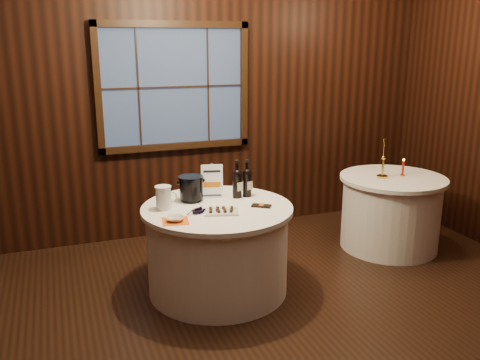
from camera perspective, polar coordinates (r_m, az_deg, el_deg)
name	(u,v)px	position (r m, az deg, el deg)	size (l,w,h in m)	color
ground	(262,352)	(3.78, 2.47, -18.71)	(6.00, 6.00, 0.00)	black
back_wall	(174,97)	(5.53, -7.45, 9.26)	(6.00, 0.10, 3.00)	black
main_table	(218,248)	(4.42, -2.52, -7.69)	(1.28, 1.28, 0.77)	white
side_table	(390,212)	(5.56, 16.53, -3.45)	(1.08, 1.08, 0.77)	white
sign_stand	(212,186)	(4.52, -3.14, -0.63)	(0.19, 0.12, 0.31)	#B8B8BF
port_bottle_left	(237,181)	(4.48, -0.33, -0.17)	(0.08, 0.09, 0.34)	black
port_bottle_right	(247,181)	(4.52, 0.80, -0.07)	(0.08, 0.09, 0.34)	black
ice_bucket	(191,188)	(4.41, -5.49, -0.89)	(0.22, 0.22, 0.22)	black
chocolate_plate	(221,211)	(4.12, -2.11, -3.49)	(0.31, 0.25, 0.04)	silver
chocolate_box	(261,206)	(4.28, 2.42, -2.91)	(0.16, 0.08, 0.01)	black
grape_bunch	(199,211)	(4.11, -4.58, -3.48)	(0.19, 0.10, 0.04)	black
glass_pitcher	(164,197)	(4.24, -8.57, -1.95)	(0.18, 0.14, 0.20)	white
orange_napkin	(175,221)	(3.96, -7.27, -4.59)	(0.20, 0.20, 0.00)	#EE5814
cracker_bowl	(175,219)	(3.96, -7.28, -4.35)	(0.13, 0.13, 0.03)	silver
brass_candlestick	(383,164)	(5.35, 15.77, 1.79)	(0.11, 0.11, 0.41)	gold
red_candle	(403,169)	(5.49, 17.83, 1.17)	(0.05, 0.05, 0.18)	gold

